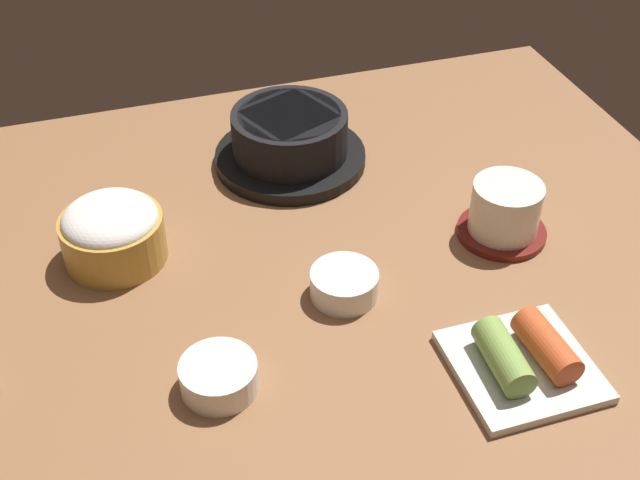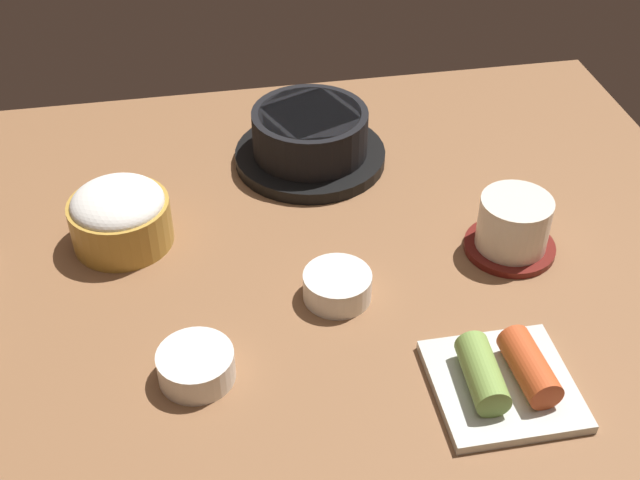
% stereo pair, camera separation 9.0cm
% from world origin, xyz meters
% --- Properties ---
extents(dining_table, '(1.00, 0.76, 0.02)m').
position_xyz_m(dining_table, '(0.00, 0.00, 0.01)').
color(dining_table, brown).
rests_on(dining_table, ground).
extents(stone_pot, '(0.19, 0.19, 0.07)m').
position_xyz_m(stone_pot, '(0.04, 0.18, 0.05)').
color(stone_pot, black).
rests_on(stone_pot, dining_table).
extents(rice_bowl, '(0.11, 0.11, 0.07)m').
position_xyz_m(rice_bowl, '(-0.19, 0.05, 0.06)').
color(rice_bowl, '#B78C38').
rests_on(rice_bowl, dining_table).
extents(tea_cup_with_saucer, '(0.10, 0.10, 0.07)m').
position_xyz_m(tea_cup_with_saucer, '(0.23, -0.04, 0.05)').
color(tea_cup_with_saucer, maroon).
rests_on(tea_cup_with_saucer, dining_table).
extents(banchan_cup_center, '(0.07, 0.07, 0.03)m').
position_xyz_m(banchan_cup_center, '(0.03, -0.08, 0.04)').
color(banchan_cup_center, white).
rests_on(banchan_cup_center, dining_table).
extents(kimchi_plate, '(0.13, 0.13, 0.04)m').
position_xyz_m(kimchi_plate, '(0.15, -0.23, 0.04)').
color(kimchi_plate, silver).
rests_on(kimchi_plate, dining_table).
extents(side_bowl_near, '(0.07, 0.07, 0.03)m').
position_xyz_m(side_bowl_near, '(-0.12, -0.16, 0.04)').
color(side_bowl_near, white).
rests_on(side_bowl_near, dining_table).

